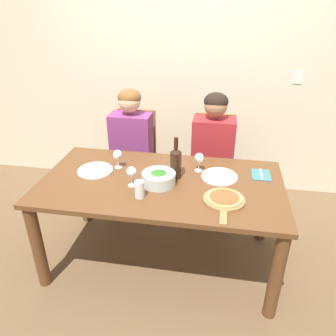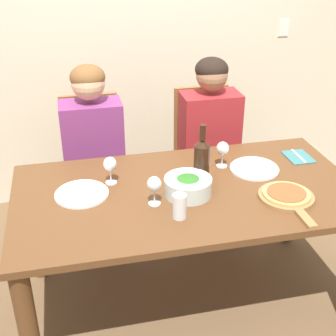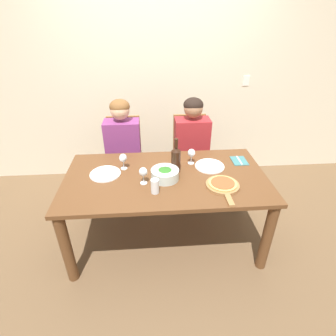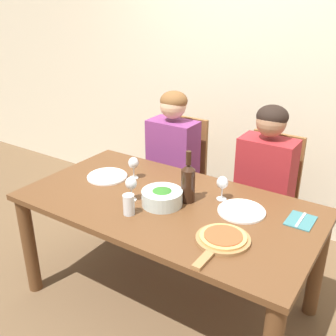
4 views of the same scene
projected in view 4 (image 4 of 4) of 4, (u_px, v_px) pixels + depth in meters
ground_plane at (167, 299)px, 2.64m from camera, size 40.00×40.00×0.00m
back_wall at (261, 67)px, 3.15m from camera, size 10.00×0.06×2.70m
dining_table at (167, 219)px, 2.39m from camera, size 1.77×0.95×0.74m
chair_left at (179, 173)px, 3.28m from camera, size 0.42×0.42×0.97m
chair_right at (268, 197)px, 2.89m from camera, size 0.42×0.42×0.97m
person_woman at (172, 153)px, 3.10m from camera, size 0.47×0.51×1.22m
person_man at (265, 175)px, 2.71m from camera, size 0.47×0.51×1.22m
wine_bottle at (188, 182)px, 2.31m from camera, size 0.08×0.08×0.32m
broccoli_bowl at (162, 197)px, 2.30m from camera, size 0.24×0.24×0.10m
dinner_plate_left at (107, 176)px, 2.66m from camera, size 0.27×0.27×0.02m
dinner_plate_right at (242, 211)px, 2.23m from camera, size 0.27×0.27×0.02m
pizza_on_board at (222, 239)px, 1.96m from camera, size 0.28×0.42×0.04m
wine_glass_left at (134, 164)px, 2.61m from camera, size 0.07×0.07×0.15m
wine_glass_right at (222, 184)px, 2.34m from camera, size 0.07×0.07×0.15m
wine_glass_centre at (131, 184)px, 2.33m from camera, size 0.07×0.07×0.15m
water_tumbler at (129, 205)px, 2.19m from camera, size 0.07×0.07×0.12m
fork_on_napkin at (301, 221)px, 2.14m from camera, size 0.14×0.18×0.01m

